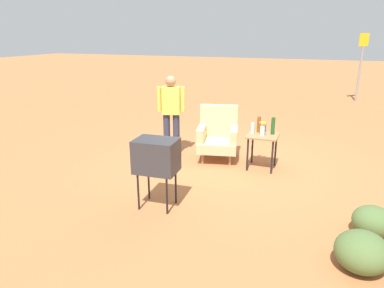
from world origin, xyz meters
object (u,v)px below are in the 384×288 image
(side_table, at_px, (263,140))
(person_standing, at_px, (171,110))
(bottle_tall_amber, at_px, (259,124))
(tv_on_stand, at_px, (156,156))
(bottle_short_clear, at_px, (253,128))
(bottle_wine_green, at_px, (273,126))
(flower_vase, at_px, (263,128))
(road_sign, at_px, (361,64))
(armchair, at_px, (218,135))
(soda_can_blue, at_px, (264,129))

(side_table, relative_size, person_standing, 0.40)
(bottle_tall_amber, bearing_deg, tv_on_stand, -115.10)
(person_standing, height_order, bottle_short_clear, person_standing)
(person_standing, xyz_separation_m, bottle_wine_green, (2.08, -0.07, -0.12))
(bottle_tall_amber, relative_size, flower_vase, 1.13)
(bottle_tall_amber, height_order, bottle_short_clear, bottle_tall_amber)
(side_table, height_order, bottle_short_clear, bottle_short_clear)
(road_sign, distance_m, bottle_wine_green, 8.27)
(bottle_wine_green, height_order, bottle_short_clear, bottle_wine_green)
(side_table, xyz_separation_m, tv_on_stand, (-1.16, -2.08, 0.23))
(armchair, xyz_separation_m, soda_can_blue, (0.92, -0.01, 0.22))
(bottle_tall_amber, relative_size, bottle_short_clear, 1.50)
(tv_on_stand, distance_m, bottle_tall_amber, 2.47)
(armchair, height_order, flower_vase, armchair)
(person_standing, bearing_deg, flower_vase, -6.81)
(side_table, relative_size, bottle_short_clear, 3.28)
(tv_on_stand, relative_size, flower_vase, 3.89)
(bottle_wine_green, distance_m, flower_vase, 0.23)
(road_sign, bearing_deg, flower_vase, -104.57)
(bottle_wine_green, bearing_deg, bottle_tall_amber, 170.58)
(tv_on_stand, xyz_separation_m, person_standing, (-0.77, 2.26, 0.16))
(bottle_short_clear, bearing_deg, person_standing, 175.70)
(tv_on_stand, distance_m, soda_can_blue, 2.57)
(person_standing, relative_size, bottle_wine_green, 5.12)
(bottle_short_clear, bearing_deg, soda_can_blue, 42.27)
(soda_can_blue, bearing_deg, armchair, 179.56)
(side_table, bearing_deg, road_sign, 75.38)
(bottle_wine_green, height_order, soda_can_blue, bottle_wine_green)
(side_table, bearing_deg, bottle_short_clear, 167.46)
(armchair, distance_m, bottle_wine_green, 1.14)
(road_sign, height_order, bottle_wine_green, road_sign)
(bottle_wine_green, distance_m, soda_can_blue, 0.23)
(side_table, relative_size, road_sign, 0.27)
(bottle_wine_green, xyz_separation_m, flower_vase, (-0.16, -0.16, -0.01))
(bottle_wine_green, xyz_separation_m, soda_can_blue, (-0.17, 0.11, -0.10))
(road_sign, xyz_separation_m, flower_vase, (-2.12, -8.17, -0.58))
(person_standing, xyz_separation_m, flower_vase, (1.92, -0.23, -0.13))
(armchair, relative_size, side_table, 1.62)
(road_sign, bearing_deg, person_standing, -116.98)
(side_table, bearing_deg, flower_vase, -97.56)
(bottle_wine_green, distance_m, bottle_short_clear, 0.37)
(tv_on_stand, relative_size, bottle_tall_amber, 3.43)
(person_standing, xyz_separation_m, bottle_short_clear, (1.72, -0.13, -0.18))
(bottle_short_clear, height_order, flower_vase, flower_vase)
(side_table, xyz_separation_m, bottle_wine_green, (0.16, 0.11, 0.26))
(tv_on_stand, bearing_deg, bottle_short_clear, 65.90)
(armchair, bearing_deg, person_standing, -176.96)
(armchair, xyz_separation_m, person_standing, (-0.99, -0.05, 0.44))
(tv_on_stand, relative_size, road_sign, 0.42)
(person_standing, distance_m, flower_vase, 1.94)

